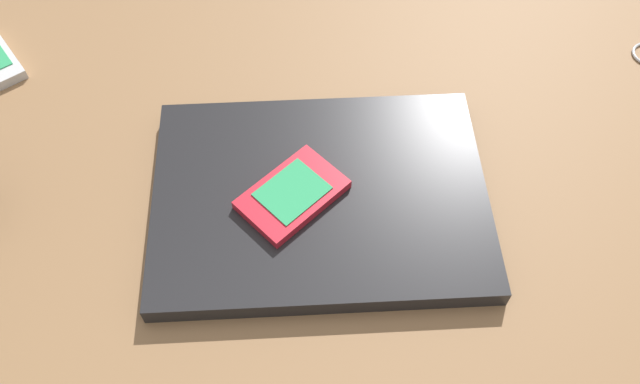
{
  "coord_description": "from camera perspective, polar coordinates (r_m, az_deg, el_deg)",
  "views": [
    {
      "loc": [
        5.19,
        -31.52,
        58.95
      ],
      "look_at": [
        9.16,
        4.4,
        5.0
      ],
      "focal_mm": 37.15,
      "sensor_mm": 36.0,
      "label": 1
    }
  ],
  "objects": [
    {
      "name": "desk_surface",
      "position": [
        0.66,
        -7.57,
        -5.6
      ],
      "size": [
        120.0,
        80.0,
        3.0
      ],
      "primitive_type": "cube",
      "color": "olive",
      "rests_on": "ground"
    },
    {
      "name": "laptop_closed",
      "position": [
        0.66,
        0.0,
        -0.45
      ],
      "size": [
        34.14,
        25.9,
        2.16
      ],
      "primitive_type": "cube",
      "rotation": [
        0.0,
        0.0,
        -0.06
      ],
      "color": "black",
      "rests_on": "desk_surface"
    },
    {
      "name": "cell_phone_on_laptop",
      "position": [
        0.64,
        -2.4,
        -0.2
      ],
      "size": [
        11.74,
        11.14,
        1.15
      ],
      "color": "red",
      "rests_on": "laptop_closed"
    }
  ]
}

